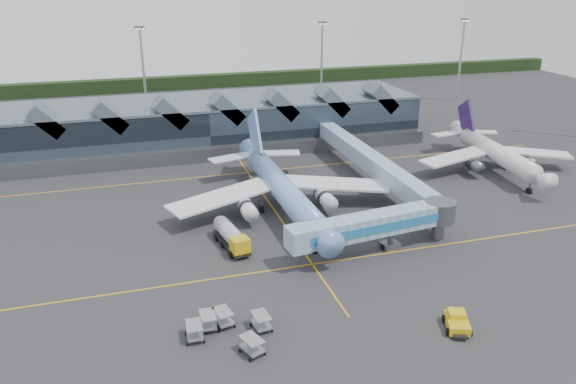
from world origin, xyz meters
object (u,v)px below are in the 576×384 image
object	(u,v)px
main_airliner	(280,186)
fuel_truck	(230,235)
regional_jet	(494,152)
pushback_tug	(457,322)
jet_bridge	(385,223)

from	to	relation	value
main_airliner	fuel_truck	bearing A→B (deg)	-135.20
main_airliner	regional_jet	xyz separation A→B (m)	(42.62, 6.45, -0.31)
main_airliner	pushback_tug	world-z (taller)	main_airliner
main_airliner	jet_bridge	world-z (taller)	main_airliner
main_airliner	regional_jet	world-z (taller)	main_airliner
jet_bridge	fuel_truck	bearing A→B (deg)	153.53
jet_bridge	fuel_truck	xyz separation A→B (m)	(-19.09, 6.78, -2.17)
regional_jet	fuel_truck	xyz separation A→B (m)	(-52.46, -16.59, -1.82)
regional_jet	fuel_truck	world-z (taller)	regional_jet
main_airliner	jet_bridge	size ratio (longest dim) A/B	1.65
jet_bridge	pushback_tug	distance (m)	18.43
regional_jet	jet_bridge	size ratio (longest dim) A/B	1.32
main_airliner	jet_bridge	xyz separation A→B (m)	(9.26, -16.92, 0.04)
jet_bridge	fuel_truck	world-z (taller)	jet_bridge
regional_jet	main_airliner	bearing A→B (deg)	-164.99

